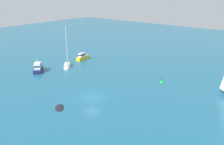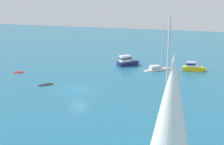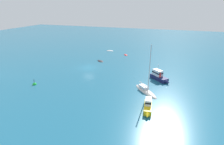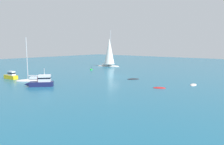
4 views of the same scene
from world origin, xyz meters
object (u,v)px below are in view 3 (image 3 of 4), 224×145
Objects in this scene: powerboat at (159,76)px; launch at (148,106)px; rib at (100,61)px; channel_buoy at (35,85)px; ketch_1 at (146,91)px; skiff at (110,51)px; tender at (126,55)px.

powerboat reaches higher than launch.
channel_buoy is at bearing 111.99° from rib.
channel_buoy is (-10.34, 22.43, -0.80)m from powerboat.
ketch_1 is 6.19m from launch.
channel_buoy is at bearing -101.37° from launch.
tender is (-3.42, -6.35, 0.00)m from skiff.
rib is at bearing -163.75° from powerboat.
ketch_1 reaches higher than skiff.
tender is 24.77m from ketch_1.
launch is (-32.22, -17.42, 0.64)m from skiff.
channel_buoy is at bearing -122.19° from ketch_1.
skiff is 7.21m from tender.
ketch_1 is 21.15m from channel_buoy.
ketch_1 reaches higher than tender.
tender is at bearing 159.84° from ketch_1.
launch is 3.06× the size of channel_buoy.
powerboat is at bearing 123.91° from skiff.
powerboat is at bearing 5.32° from tender.
rib is at bearing 89.19° from skiff.
skiff is 0.55× the size of powerboat.
skiff is 1.67× the size of channel_buoy.
powerboat is 0.99× the size of launch.
powerboat is 1.93× the size of tender.
rib is (20.35, 15.95, -0.64)m from launch.
ketch_1 is (-22.76, -9.76, 0.16)m from tender.
ketch_1 is at bearing 113.76° from skiff.
ketch_1 is (-6.25, 1.68, -0.66)m from powerboat.
tender is 30.86m from launch.
ketch_1 is (-26.18, -16.11, 0.16)m from skiff.
ketch_1 is at bearing -78.83° from channel_buoy.
tender is 0.51× the size of launch.
skiff is 36.63m from launch.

